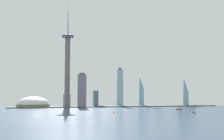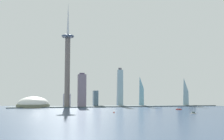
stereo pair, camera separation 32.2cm
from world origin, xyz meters
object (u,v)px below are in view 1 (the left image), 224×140
(skyscraper_2, at_px, (192,99))
(airplane, at_px, (146,33))
(observation_tower, at_px, (68,59))
(skyscraper_9, at_px, (67,100))
(skyscraper_5, at_px, (95,99))
(skyscraper_10, at_px, (141,89))
(boat_0, at_px, (193,113))
(skyscraper_0, at_px, (120,88))
(boat_1, at_px, (114,112))
(boat_2, at_px, (179,109))
(stadium_dome, at_px, (33,104))
(skyscraper_3, at_px, (159,100))
(skyscraper_6, at_px, (146,100))
(skyscraper_4, at_px, (98,92))
(skyscraper_8, at_px, (185,91))
(skyscraper_1, at_px, (180,93))
(skyscraper_7, at_px, (82,91))

(skyscraper_2, distance_m, airplane, 299.19)
(observation_tower, height_order, skyscraper_9, observation_tower)
(skyscraper_5, xyz_separation_m, skyscraper_10, (169.02, -5.02, 32.45))
(observation_tower, relative_size, boat_0, 20.58)
(skyscraper_0, bearing_deg, skyscraper_9, -179.40)
(boat_1, height_order, boat_2, boat_1)
(skyscraper_10, relative_size, airplane, 4.57)
(boat_0, distance_m, boat_1, 182.48)
(stadium_dome, bearing_deg, skyscraper_3, 9.04)
(skyscraper_3, height_order, boat_0, skyscraper_3)
(skyscraper_10, bearing_deg, skyscraper_6, 55.97)
(skyscraper_4, bearing_deg, skyscraper_0, -34.36)
(stadium_dome, distance_m, skyscraper_4, 247.70)
(observation_tower, bearing_deg, skyscraper_10, 6.93)
(skyscraper_0, height_order, skyscraper_4, skyscraper_0)
(skyscraper_0, bearing_deg, stadium_dome, -173.98)
(skyscraper_4, bearing_deg, skyscraper_2, -15.44)
(stadium_dome, relative_size, skyscraper_8, 0.93)
(boat_2, bearing_deg, skyscraper_1, 98.09)
(skyscraper_3, bearing_deg, boat_0, -103.63)
(skyscraper_6, relative_size, airplane, 1.42)
(skyscraper_9, distance_m, boat_1, 341.49)
(skyscraper_9, bearing_deg, skyscraper_4, 23.08)
(skyscraper_3, bearing_deg, boat_1, -126.34)
(stadium_dome, height_order, skyscraper_8, skyscraper_8)
(skyscraper_4, bearing_deg, skyscraper_6, 2.34)
(skyscraper_1, relative_size, skyscraper_6, 2.34)
(skyscraper_3, bearing_deg, skyscraper_9, -172.85)
(skyscraper_4, height_order, skyscraper_9, skyscraper_4)
(skyscraper_8, height_order, airplane, airplane)
(skyscraper_7, xyz_separation_m, skyscraper_9, (-44.73, 58.85, -31.58))
(skyscraper_3, height_order, skyscraper_5, skyscraper_5)
(skyscraper_7, distance_m, skyscraper_8, 382.72)
(skyscraper_7, relative_size, boat_2, 7.09)
(skyscraper_8, bearing_deg, boat_0, -116.16)
(skyscraper_7, bearing_deg, skyscraper_5, 43.45)
(observation_tower, xyz_separation_m, skyscraper_10, (271.95, 33.07, -99.61))
(skyscraper_3, distance_m, skyscraper_5, 267.76)
(skyscraper_7, height_order, skyscraper_8, skyscraper_8)
(skyscraper_0, height_order, boat_0, skyscraper_0)
(boat_1, bearing_deg, skyscraper_3, 158.62)
(skyscraper_8, height_order, boat_2, skyscraper_8)
(skyscraper_9, xyz_separation_m, airplane, (286.50, -24.05, 245.78))
(skyscraper_6, height_order, skyscraper_10, skyscraper_10)
(skyscraper_10, bearing_deg, observation_tower, -173.07)
(stadium_dome, bearing_deg, skyscraper_6, 11.73)
(stadium_dome, xyz_separation_m, skyscraper_3, (473.75, 75.36, 10.35))
(skyscraper_2, distance_m, boat_0, 414.21)
(boat_1, distance_m, boat_2, 221.39)
(skyscraper_5, distance_m, boat_1, 324.48)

